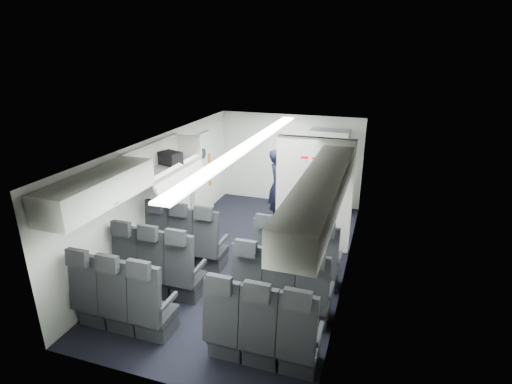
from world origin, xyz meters
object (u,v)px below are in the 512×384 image
Objects in this scene: seat_row_mid at (217,281)px; galley_unit at (327,171)px; seat_row_rear at (188,318)px; boarding_door at (202,175)px; carry_on_bag at (171,158)px; flight_attendant at (277,186)px; seat_row_front at (239,252)px.

galley_unit is at bearing 77.12° from seat_row_mid.
boarding_door reaches higher than seat_row_rear.
carry_on_bag is at bearing 136.61° from seat_row_mid.
seat_row_mid is at bearing 90.00° from seat_row_rear.
seat_row_rear is 1.75× the size of galley_unit.
carry_on_bag is at bearing 133.26° from flight_attendant.
boarding_door is 1.15× the size of flight_attendant.
flight_attendant is at bearing 9.00° from boarding_door.
seat_row_rear is 8.94× the size of carry_on_bag.
seat_row_front and seat_row_rear have the same top height.
seat_row_rear is at bearing -90.00° from seat_row_front.
carry_on_bag reaches higher than seat_row_rear.
seat_row_front is 1.00× the size of seat_row_rear.
galley_unit is 1.30m from flight_attendant.
seat_row_mid is 4.30m from galley_unit.
galley_unit is at bearing 79.35° from seat_row_rear.
carry_on_bag reaches higher than flight_attendant.
carry_on_bag is at bearing 163.17° from seat_row_front.
flight_attendant is 4.33× the size of carry_on_bag.
seat_row_mid is 2.07× the size of flight_attendant.
carry_on_bag reaches higher than galley_unit.
carry_on_bag is at bearing -81.83° from boarding_door.
boarding_door is at bearing 116.36° from carry_on_bag.
flight_attendant is (-0.93, -0.90, -0.14)m from galley_unit.
carry_on_bag is (-1.40, 1.32, 1.39)m from seat_row_mid.
galley_unit is at bearing 68.48° from carry_on_bag.
flight_attendant is at bearing 89.44° from seat_row_front.
carry_on_bag is at bearing 122.20° from seat_row_rear.
seat_row_rear is (0.00, -0.90, 0.00)m from seat_row_mid.
flight_attendant is at bearing 71.71° from carry_on_bag.
seat_row_mid is 8.94× the size of carry_on_bag.
seat_row_mid is 1.00× the size of seat_row_rear.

